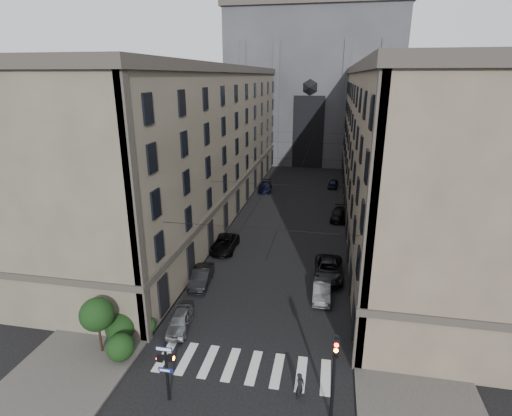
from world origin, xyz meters
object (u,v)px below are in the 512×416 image
Objects in this scene: pedestrian_signal_left at (166,366)px; car_right_far at (333,184)px; car_left_far at (265,187)px; pedestrian at (300,386)px; car_right_near at (322,291)px; car_right_midnear at (328,269)px; car_left_midnear at (201,277)px; car_left_midfar at (225,244)px; gothic_tower at (314,75)px; car_left_near at (180,321)px; traffic_light_right at (334,368)px; car_right_midfar at (339,214)px.

car_right_far is (8.83, 48.10, -1.67)m from pedestrian_signal_left.
pedestrian is (9.19, -42.44, 0.13)m from car_left_far.
car_right_midnear is (0.48, 3.84, 0.10)m from car_right_near.
car_left_midnear reaches higher than car_left_midfar.
gothic_tower is at bearing 78.63° from car_left_midnear.
car_right_far is at bearing 88.73° from car_right_midnear.
car_right_midnear is at bearing 36.16° from car_left_near.
car_left_midnear reaches higher than car_left_near.
car_right_near is at bearing 94.40° from traffic_light_right.
gothic_tower reaches higher than car_left_near.
car_left_far is at bearing 83.26° from car_left_midnear.
car_left_far is (0.49, 30.92, -0.01)m from car_left_midnear.
car_left_midfar reaches higher than car_right_far.
pedestrian_signal_left is 0.78× the size of car_left_midfar.
gothic_tower is 13.20× the size of car_left_midnear.
car_right_midfar reaches higher than car_left_near.
car_right_far is (11.18, 35.08, -0.07)m from car_left_midnear.
car_left_midnear is at bearing -96.90° from car_left_far.
car_left_midnear is 10.52m from car_right_near.
car_left_midfar is at bearing 83.94° from car_left_near.
car_left_midfar is 12.98m from car_right_near.
car_right_midnear is at bearing 81.53° from car_right_near.
car_left_midfar reaches higher than car_left_far.
pedestrian is (9.17, -5.00, 0.21)m from car_left_near.
gothic_tower is at bearing 77.69° from car_left_near.
car_left_midfar is (-0.41, 14.00, 0.08)m from car_left_near.
pedestrian_signal_left is (-3.51, -73.46, -15.48)m from gothic_tower.
pedestrian_signal_left is 33.99m from car_right_midfar.
pedestrian_signal_left is 44.01m from car_left_far.
pedestrian is (-1.50, -46.60, 0.19)m from car_right_far.
car_left_near is at bearing -89.58° from car_left_midfar.
pedestrian_signal_left is 18.77m from car_right_midnear.
car_right_midnear is (10.49, 10.09, 0.13)m from car_left_near.
pedestrian_signal_left is 2.36× the size of pedestrian.
pedestrian is (3.82, -71.96, -16.95)m from gothic_tower.
car_left_midfar is 29.74m from car_right_far.
gothic_tower reaches higher than car_left_midnear.
car_right_midnear reaches higher than car_right_near.
car_left_far reaches higher than car_left_near.
traffic_light_right is at bearing -36.77° from car_left_near.
pedestrian is (9.69, -11.52, 0.12)m from car_left_midnear.
car_right_far is at bearing 22.65° from pedestrian.
gothic_tower is 69.33m from car_left_near.
traffic_light_right reaches higher than car_left_far.
car_right_midfar is (6.20, -40.92, -17.11)m from gothic_tower.
traffic_light_right is 1.28× the size of car_right_near.
car_left_midfar is 3.05× the size of pedestrian.
car_left_near is 10.45m from pedestrian.
car_right_near is at bearing -85.62° from gothic_tower.
traffic_light_right reaches higher than car_left_near.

